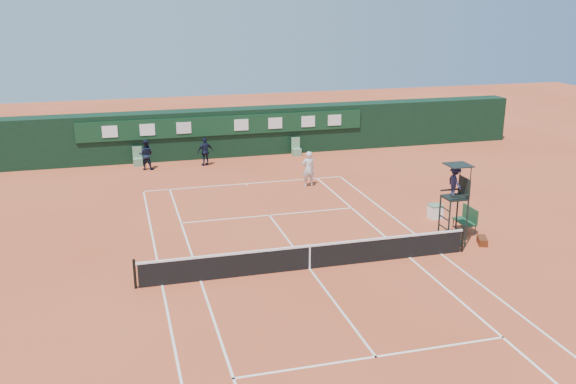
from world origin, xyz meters
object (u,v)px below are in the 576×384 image
object	(u,v)px
umpire_chair	(455,188)
player	(308,169)
tennis_net	(310,256)
player_bench	(467,218)
cooler	(435,211)

from	to	relation	value
umpire_chair	player	size ratio (longest dim) A/B	1.77
player	tennis_net	bearing A→B (deg)	69.51
player_bench	tennis_net	bearing A→B (deg)	-165.10
umpire_chair	player	world-z (taller)	umpire_chair
umpire_chair	player_bench	distance (m)	2.66
tennis_net	umpire_chair	xyz separation A→B (m)	(6.37, 0.82, 1.95)
tennis_net	cooler	bearing A→B (deg)	28.67
tennis_net	player_bench	xyz separation A→B (m)	(7.81, 2.08, 0.09)
tennis_net	cooler	size ratio (longest dim) A/B	20.00
tennis_net	player	size ratio (longest dim) A/B	6.69
tennis_net	umpire_chair	bearing A→B (deg)	7.37
cooler	player	size ratio (longest dim) A/B	0.33
umpire_chair	player	bearing A→B (deg)	108.12
cooler	umpire_chair	bearing A→B (deg)	-106.44
umpire_chair	player	distance (m)	10.36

